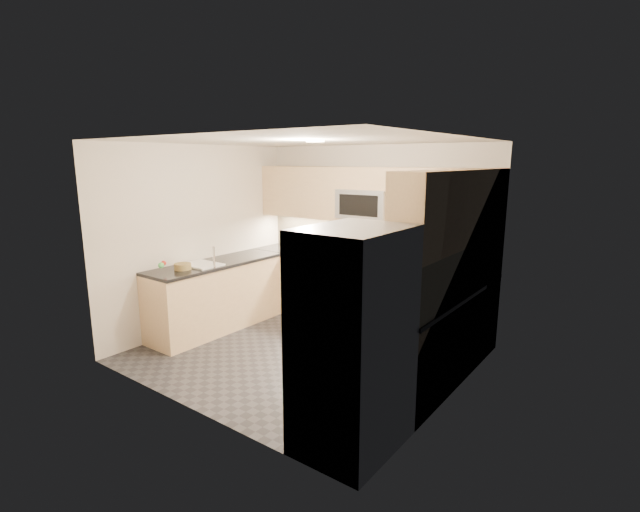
{
  "coord_description": "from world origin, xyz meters",
  "views": [
    {
      "loc": [
        3.3,
        -4.05,
        2.29
      ],
      "look_at": [
        0.0,
        0.35,
        1.15
      ],
      "focal_mm": 26.0,
      "sensor_mm": 36.0,
      "label": 1
    }
  ],
  "objects_px": {
    "gas_range": "(360,294)",
    "refrigerator": "(353,340)",
    "cutting_board": "(316,252)",
    "fruit_basket": "(183,266)",
    "microwave": "(366,204)",
    "utensil_bowl": "(479,270)"
  },
  "relations": [
    {
      "from": "utensil_bowl",
      "to": "fruit_basket",
      "type": "bearing_deg",
      "value": -148.75
    },
    {
      "from": "gas_range",
      "to": "refrigerator",
      "type": "bearing_deg",
      "value": -59.12
    },
    {
      "from": "microwave",
      "to": "cutting_board",
      "type": "height_order",
      "value": "microwave"
    },
    {
      "from": "gas_range",
      "to": "cutting_board",
      "type": "relative_size",
      "value": 2.1
    },
    {
      "from": "cutting_board",
      "to": "fruit_basket",
      "type": "height_order",
      "value": "fruit_basket"
    },
    {
      "from": "microwave",
      "to": "gas_range",
      "type": "bearing_deg",
      "value": -90.0
    },
    {
      "from": "microwave",
      "to": "utensil_bowl",
      "type": "height_order",
      "value": "microwave"
    },
    {
      "from": "microwave",
      "to": "utensil_bowl",
      "type": "bearing_deg",
      "value": -2.35
    },
    {
      "from": "microwave",
      "to": "cutting_board",
      "type": "bearing_deg",
      "value": -177.39
    },
    {
      "from": "refrigerator",
      "to": "cutting_board",
      "type": "bearing_deg",
      "value": 132.32
    },
    {
      "from": "gas_range",
      "to": "cutting_board",
      "type": "xyz_separation_m",
      "value": [
        -0.84,
        0.09,
        0.49
      ]
    },
    {
      "from": "cutting_board",
      "to": "refrigerator",
      "type": "bearing_deg",
      "value": -47.68
    },
    {
      "from": "refrigerator",
      "to": "cutting_board",
      "type": "distance_m",
      "value": 3.4
    },
    {
      "from": "microwave",
      "to": "refrigerator",
      "type": "height_order",
      "value": "microwave"
    },
    {
      "from": "microwave",
      "to": "cutting_board",
      "type": "xyz_separation_m",
      "value": [
        -0.84,
        -0.04,
        -0.75
      ]
    },
    {
      "from": "refrigerator",
      "to": "gas_range",
      "type": "bearing_deg",
      "value": 120.88
    },
    {
      "from": "fruit_basket",
      "to": "utensil_bowl",
      "type": "bearing_deg",
      "value": 31.25
    },
    {
      "from": "refrigerator",
      "to": "fruit_basket",
      "type": "distance_m",
      "value": 3.0
    },
    {
      "from": "microwave",
      "to": "cutting_board",
      "type": "distance_m",
      "value": 1.13
    },
    {
      "from": "utensil_bowl",
      "to": "cutting_board",
      "type": "relative_size",
      "value": 0.62
    },
    {
      "from": "microwave",
      "to": "utensil_bowl",
      "type": "xyz_separation_m",
      "value": [
        1.61,
        -0.07,
        -0.68
      ]
    },
    {
      "from": "cutting_board",
      "to": "fruit_basket",
      "type": "distance_m",
      "value": 2.02
    }
  ]
}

